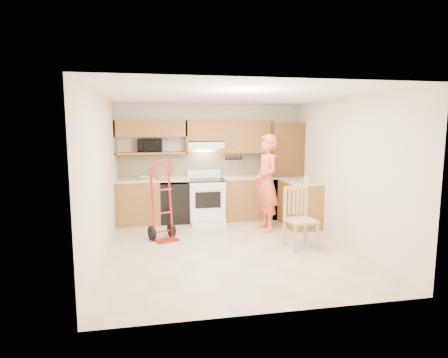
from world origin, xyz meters
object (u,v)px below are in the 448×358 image
object	(u,v)px
range	(206,197)
dining_chair	(301,218)
microwave	(150,146)
person	(266,183)
hand_truck	(164,204)

from	to	relation	value
range	dining_chair	world-z (taller)	range
dining_chair	microwave	bearing A→B (deg)	131.49
person	dining_chair	xyz separation A→B (m)	(0.24, -1.17, -0.43)
microwave	range	bearing A→B (deg)	-9.82
person	range	bearing A→B (deg)	-133.24
hand_truck	dining_chair	distance (m)	2.39
range	microwave	bearing A→B (deg)	164.20
microwave	person	distance (m)	2.57
range	person	world-z (taller)	person
microwave	dining_chair	bearing A→B (deg)	-37.37
microwave	range	xyz separation A→B (m)	(1.14, -0.32, -1.09)
microwave	person	xyz separation A→B (m)	(2.20, -1.13, -0.69)
person	hand_truck	world-z (taller)	person
dining_chair	range	bearing A→B (deg)	118.17
person	dining_chair	distance (m)	1.27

